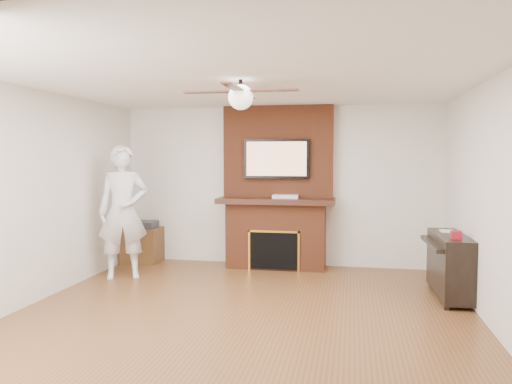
% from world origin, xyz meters
% --- Properties ---
extents(room_shell, '(5.36, 5.86, 2.86)m').
position_xyz_m(room_shell, '(0.00, 0.00, 1.25)').
color(room_shell, brown).
rests_on(room_shell, ground).
extents(fireplace, '(1.78, 0.64, 2.50)m').
position_xyz_m(fireplace, '(0.00, 2.55, 1.00)').
color(fireplace, brown).
rests_on(fireplace, ground).
extents(tv, '(1.00, 0.08, 0.60)m').
position_xyz_m(tv, '(0.00, 2.50, 1.68)').
color(tv, black).
rests_on(tv, fireplace).
extents(ceiling_fan, '(1.21, 1.21, 0.31)m').
position_xyz_m(ceiling_fan, '(-0.00, 0.00, 2.33)').
color(ceiling_fan, black).
rests_on(ceiling_fan, room_shell).
extents(person, '(0.82, 0.71, 1.88)m').
position_xyz_m(person, '(-2.02, 1.44, 0.94)').
color(person, silver).
rests_on(person, ground).
extents(side_table, '(0.61, 0.61, 0.67)m').
position_xyz_m(side_table, '(-2.20, 2.48, 0.31)').
color(side_table, '#533217').
rests_on(side_table, ground).
extents(piano, '(0.46, 1.19, 0.86)m').
position_xyz_m(piano, '(2.31, 1.25, 0.41)').
color(piano, black).
rests_on(piano, ground).
extents(cable_box, '(0.40, 0.23, 0.06)m').
position_xyz_m(cable_box, '(0.15, 2.45, 1.11)').
color(cable_box, silver).
rests_on(cable_box, fireplace).
extents(candle_orange, '(0.08, 0.08, 0.11)m').
position_xyz_m(candle_orange, '(-0.06, 2.34, 0.06)').
color(candle_orange, '#E1481A').
rests_on(candle_orange, ground).
extents(candle_cream, '(0.08, 0.08, 0.11)m').
position_xyz_m(candle_cream, '(0.11, 2.34, 0.05)').
color(candle_cream, '#F0E4BF').
rests_on(candle_cream, ground).
extents(candle_blue, '(0.06, 0.06, 0.08)m').
position_xyz_m(candle_blue, '(0.24, 2.38, 0.04)').
color(candle_blue, '#34609C').
rests_on(candle_blue, ground).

